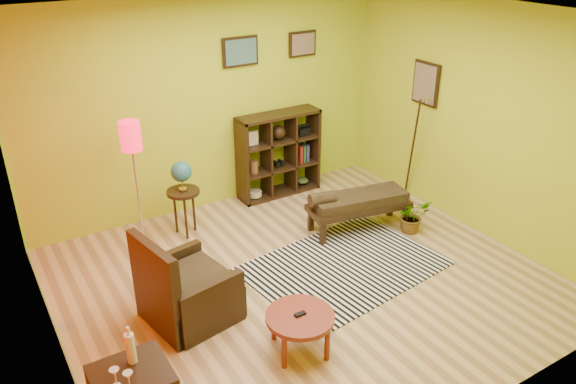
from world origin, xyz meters
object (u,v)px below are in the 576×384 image
armchair (185,293)px  floor_lamp (132,148)px  potted_plant (412,219)px  coffee_table (300,320)px  globe_table (182,180)px  bench (356,202)px  cube_shelf (280,154)px

armchair → floor_lamp: (0.06, 1.46, 1.01)m
potted_plant → floor_lamp: bearing=156.2°
coffee_table → globe_table: size_ratio=0.64×
coffee_table → bench: size_ratio=0.46×
bench → cube_shelf: bearing=100.5°
globe_table → potted_plant: 2.90m
floor_lamp → bench: size_ratio=1.19×
globe_table → armchair: bearing=-112.3°
potted_plant → cube_shelf: bearing=114.6°
coffee_table → globe_table: globe_table is taller
coffee_table → cube_shelf: bearing=62.2°
floor_lamp → bench: floor_lamp is taller
armchair → globe_table: bearing=67.7°
coffee_table → cube_shelf: size_ratio=0.52×
cube_shelf → coffee_table: bearing=-117.8°
coffee_table → bench: 2.35m
coffee_table → potted_plant: bearing=24.6°
cube_shelf → potted_plant: size_ratio=2.63×
floor_lamp → coffee_table: bearing=-75.1°
floor_lamp → potted_plant: 3.50m
floor_lamp → cube_shelf: size_ratio=1.35×
coffee_table → floor_lamp: size_ratio=0.39×
armchair → floor_lamp: floor_lamp is taller
coffee_table → floor_lamp: 2.69m
floor_lamp → bench: 2.78m
potted_plant → coffee_table: bearing=-155.4°
bench → potted_plant: 0.74m
cube_shelf → potted_plant: (0.84, -1.84, -0.42)m
coffee_table → armchair: armchair is taller
floor_lamp → globe_table: bearing=10.0°
globe_table → potted_plant: (2.45, -1.44, -0.57)m
cube_shelf → potted_plant: cube_shelf is taller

